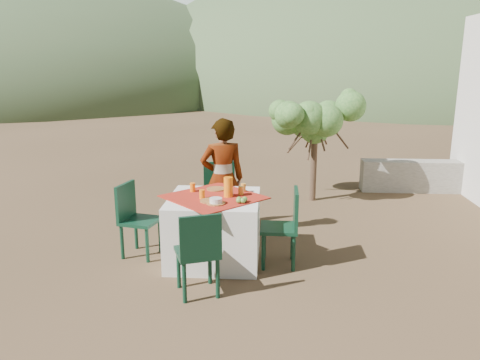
% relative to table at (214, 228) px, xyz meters
% --- Properties ---
extents(ground, '(160.00, 160.00, 0.00)m').
position_rel_table_xyz_m(ground, '(-0.04, -0.19, -0.38)').
color(ground, '#3E2E1C').
rests_on(ground, ground).
extents(table, '(1.30, 1.30, 0.76)m').
position_rel_table_xyz_m(table, '(0.00, 0.00, 0.00)').
color(table, white).
rests_on(table, ground).
extents(chair_far, '(0.51, 0.51, 0.92)m').
position_rel_table_xyz_m(chair_far, '(-0.04, 1.04, 0.13)').
color(chair_far, black).
rests_on(chair_far, ground).
extents(chair_near, '(0.52, 0.52, 0.87)m').
position_rel_table_xyz_m(chair_near, '(-0.04, -0.90, 0.10)').
color(chair_near, black).
rests_on(chair_near, ground).
extents(chair_left, '(0.48, 0.48, 0.87)m').
position_rel_table_xyz_m(chair_left, '(-0.95, 0.08, 0.10)').
color(chair_left, black).
rests_on(chair_left, ground).
extents(chair_right, '(0.41, 0.41, 0.88)m').
position_rel_table_xyz_m(chair_right, '(0.81, -0.10, 0.11)').
color(chair_right, black).
rests_on(chair_right, ground).
extents(person, '(0.66, 0.53, 1.57)m').
position_rel_table_xyz_m(person, '(0.02, 0.74, 0.40)').
color(person, '#8C6651').
rests_on(person, ground).
extents(shrub_tree, '(1.36, 1.33, 1.59)m').
position_rel_table_xyz_m(shrub_tree, '(1.39, 2.56, 0.88)').
color(shrub_tree, '#4E3827').
rests_on(shrub_tree, ground).
extents(stone_wall, '(2.60, 0.35, 0.55)m').
position_rel_table_xyz_m(stone_wall, '(3.56, 3.21, -0.10)').
color(stone_wall, gray).
rests_on(stone_wall, ground).
extents(hill_near_left, '(40.00, 40.00, 16.00)m').
position_rel_table_xyz_m(hill_near_left, '(-18.04, 29.81, -0.38)').
color(hill_near_left, '#324C2B').
rests_on(hill_near_left, ground).
extents(hill_near_right, '(48.00, 48.00, 20.00)m').
position_rel_table_xyz_m(hill_near_right, '(11.96, 35.81, -0.38)').
color(hill_near_right, '#324C2B').
rests_on(hill_near_right, ground).
extents(hill_far_center, '(60.00, 60.00, 24.00)m').
position_rel_table_xyz_m(hill_far_center, '(-4.04, 51.81, -0.38)').
color(hill_far_center, slate).
rests_on(hill_far_center, ground).
extents(plate_far, '(0.22, 0.22, 0.01)m').
position_rel_table_xyz_m(plate_far, '(-0.01, 0.30, 0.39)').
color(plate_far, brown).
rests_on(plate_far, table).
extents(plate_near, '(0.22, 0.22, 0.01)m').
position_rel_table_xyz_m(plate_near, '(-0.02, -0.19, 0.39)').
color(plate_near, brown).
rests_on(plate_near, table).
extents(glass_far, '(0.06, 0.06, 0.10)m').
position_rel_table_xyz_m(glass_far, '(-0.27, 0.19, 0.43)').
color(glass_far, orange).
rests_on(glass_far, table).
extents(glass_near, '(0.06, 0.06, 0.10)m').
position_rel_table_xyz_m(glass_near, '(-0.12, -0.09, 0.43)').
color(glass_near, orange).
rests_on(glass_near, table).
extents(juice_pitcher, '(0.10, 0.10, 0.23)m').
position_rel_table_xyz_m(juice_pitcher, '(0.16, 0.01, 0.49)').
color(juice_pitcher, orange).
rests_on(juice_pitcher, table).
extents(bowl_plate, '(0.21, 0.21, 0.01)m').
position_rel_table_xyz_m(bowl_plate, '(0.06, -0.27, 0.39)').
color(bowl_plate, brown).
rests_on(bowl_plate, table).
extents(white_bowl, '(0.14, 0.14, 0.05)m').
position_rel_table_xyz_m(white_bowl, '(0.06, -0.27, 0.42)').
color(white_bowl, silver).
rests_on(white_bowl, bowl_plate).
extents(jar_left, '(0.06, 0.06, 0.10)m').
position_rel_table_xyz_m(jar_left, '(0.30, 0.10, 0.43)').
color(jar_left, orange).
rests_on(jar_left, table).
extents(jar_right, '(0.06, 0.06, 0.09)m').
position_rel_table_xyz_m(jar_right, '(0.32, 0.24, 0.43)').
color(jar_right, orange).
rests_on(jar_right, table).
extents(napkin_holder, '(0.06, 0.03, 0.08)m').
position_rel_table_xyz_m(napkin_holder, '(0.19, 0.07, 0.42)').
color(napkin_holder, silver).
rests_on(napkin_holder, table).
extents(fruit_cluster, '(0.12, 0.11, 0.06)m').
position_rel_table_xyz_m(fruit_cluster, '(0.33, -0.22, 0.41)').
color(fruit_cluster, '#5A8B32').
rests_on(fruit_cluster, table).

